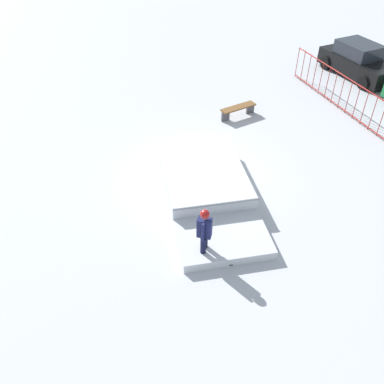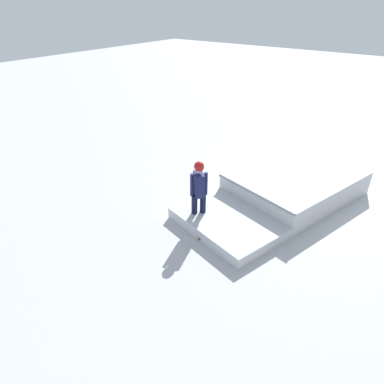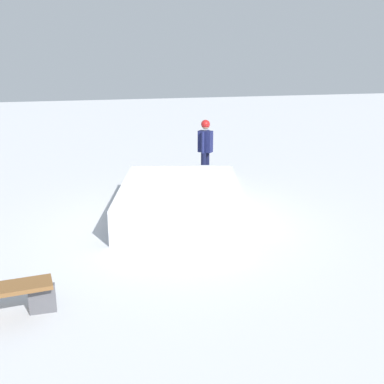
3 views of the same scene
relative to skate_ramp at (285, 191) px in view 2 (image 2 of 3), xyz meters
The scene contains 4 objects.
ground_plane 1.15m from the skate_ramp, 159.85° to the left, with size 60.00×60.00×0.00m, color #B7BABF.
skate_ramp is the anchor object (origin of this frame).
skater 2.79m from the skate_ramp, 28.89° to the right, with size 0.42×0.43×1.73m.
skateboard 2.97m from the skate_ramp, 21.21° to the right, with size 0.59×0.79×0.09m.
Camera 2 is at (9.46, 2.65, 5.14)m, focal length 32.38 mm.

